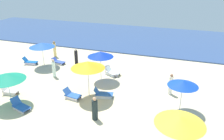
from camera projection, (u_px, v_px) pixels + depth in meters
ocean at (158, 39)px, 30.86m from camera, size 60.00×14.16×0.12m
umbrella_0 at (7, 77)px, 15.03m from camera, size 2.43×2.43×2.30m
lounge_chair_0_0 at (9, 91)px, 16.99m from camera, size 1.28×0.71×0.68m
lounge_chair_0_1 at (20, 106)px, 15.10m from camera, size 1.51×1.00×0.73m
umbrella_2 at (88, 65)px, 15.78m from camera, size 2.38×2.38×2.75m
lounge_chair_2_0 at (72, 95)px, 16.44m from camera, size 1.36×0.79×0.69m
lounge_chair_2_1 at (103, 94)px, 16.57m from camera, size 1.45×0.85×0.68m
umbrella_3 at (180, 120)px, 10.38m from camera, size 2.34×2.34×2.38m
umbrella_5 at (101, 54)px, 18.44m from camera, size 2.12×2.12×2.52m
lounge_chair_5_0 at (111, 72)px, 20.20m from camera, size 1.46×1.20×0.74m
lounge_chair_5_1 at (113, 72)px, 20.19m from camera, size 1.32×0.79×0.69m
umbrella_6 at (42, 45)px, 21.36m from camera, size 2.37×2.37×2.35m
lounge_chair_6_0 at (30, 62)px, 22.55m from camera, size 1.49×0.76×0.72m
lounge_chair_6_1 at (58, 62)px, 22.73m from camera, size 1.45×0.78×0.56m
umbrella_7 at (183, 83)px, 14.27m from camera, size 1.93×1.93×2.18m
beachgoer_0 at (95, 109)px, 13.90m from camera, size 0.48×0.48×1.55m
beachgoer_1 at (171, 85)px, 16.80m from camera, size 0.38×0.38×1.63m
beachgoer_3 at (54, 68)px, 19.62m from camera, size 0.38×0.38×1.65m
beachgoer_4 at (55, 49)px, 24.36m from camera, size 0.38×0.38×1.73m
beachgoer_5 at (76, 57)px, 22.55m from camera, size 0.41×0.41×1.54m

